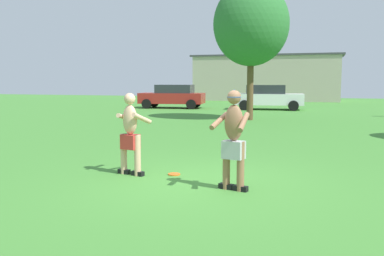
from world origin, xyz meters
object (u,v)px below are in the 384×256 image
Objects in this scene: car_red_near_post at (173,96)px; tree_right_field at (251,25)px; frisbee at (174,174)px; car_white_far_end at (268,97)px; player_with_cap at (234,135)px; player_in_red at (130,132)px.

tree_right_field reaches higher than car_red_near_post.
frisbee is 0.06× the size of car_red_near_post.
tree_right_field is (0.07, -7.45, 3.63)m from car_white_far_end.
tree_right_field is at bearing 98.31° from player_with_cap.
tree_right_field is at bearing -47.60° from car_red_near_post.
tree_right_field is at bearing 88.65° from player_in_red.
frisbee is 13.08m from tree_right_field.
frisbee is at bearing 149.04° from player_with_cap.
tree_right_field reaches higher than player_in_red.
player_with_cap is 2.29m from player_in_red.
player_with_cap reaches higher than player_in_red.
car_red_near_post is at bearing 109.81° from frisbee.
player_with_cap is 21.80m from car_red_near_post.
player_with_cap is 1.06× the size of player_in_red.
player_in_red is at bearing -164.36° from frisbee.
player_in_red is 13.04m from tree_right_field.
car_white_far_end is (6.35, 0.42, 0.00)m from car_red_near_post.
car_red_near_post is 6.36m from car_white_far_end.
car_white_far_end is (-0.61, 19.74, 0.81)m from frisbee.
car_red_near_post reaches higher than frisbee.
car_red_near_post is 0.70× the size of tree_right_field.
frisbee is 20.55m from car_red_near_post.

